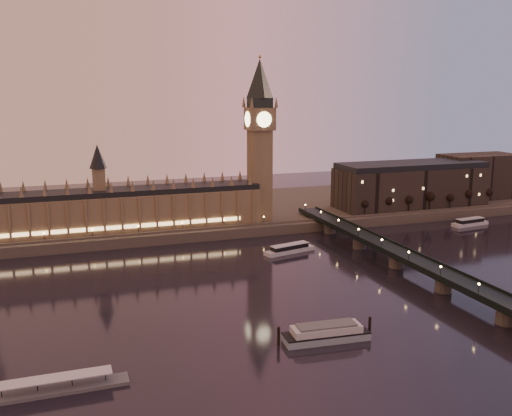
{
  "coord_description": "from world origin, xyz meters",
  "views": [
    {
      "loc": [
        -66.92,
        -220.98,
        88.55
      ],
      "look_at": [
        21.71,
        35.0,
        32.57
      ],
      "focal_mm": 40.0,
      "sensor_mm": 36.0,
      "label": 1
    }
  ],
  "objects_px": {
    "moored_barge": "(326,333)",
    "cruise_boat_b": "(470,222)",
    "pontoon_pier": "(58,388)",
    "cruise_boat_a": "(290,249)"
  },
  "relations": [
    {
      "from": "cruise_boat_a",
      "to": "pontoon_pier",
      "type": "height_order",
      "value": "pontoon_pier"
    },
    {
      "from": "cruise_boat_b",
      "to": "moored_barge",
      "type": "xyz_separation_m",
      "value": [
        -169.84,
        -130.4,
        0.62
      ]
    },
    {
      "from": "cruise_boat_b",
      "to": "moored_barge",
      "type": "height_order",
      "value": "moored_barge"
    },
    {
      "from": "moored_barge",
      "to": "cruise_boat_b",
      "type": "bearing_deg",
      "value": 41.7
    },
    {
      "from": "moored_barge",
      "to": "pontoon_pier",
      "type": "distance_m",
      "value": 92.03
    },
    {
      "from": "cruise_boat_b",
      "to": "moored_barge",
      "type": "bearing_deg",
      "value": -149.39
    },
    {
      "from": "cruise_boat_b",
      "to": "moored_barge",
      "type": "distance_m",
      "value": 214.12
    },
    {
      "from": "pontoon_pier",
      "to": "cruise_boat_a",
      "type": "bearing_deg",
      "value": 43.28
    },
    {
      "from": "cruise_boat_a",
      "to": "pontoon_pier",
      "type": "bearing_deg",
      "value": -150.43
    },
    {
      "from": "cruise_boat_b",
      "to": "cruise_boat_a",
      "type": "bearing_deg",
      "value": -178.46
    }
  ]
}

